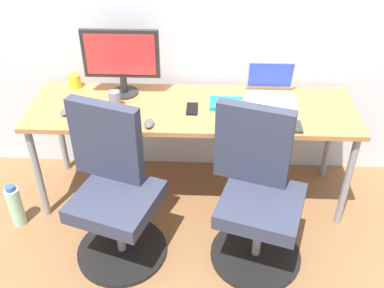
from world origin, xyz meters
The scene contains 15 objects.
ground_plane centered at (0.00, 0.00, 0.00)m, with size 5.28×5.28×0.00m, color brown.
desk centered at (0.00, 0.00, 0.64)m, with size 2.03×0.59×0.70m.
office_chair_left centered at (-0.42, -0.50, 0.42)m, with size 0.56×0.56×0.94m.
office_chair_right centered at (0.38, -0.50, 0.42)m, with size 0.55×0.55×0.94m.
water_bottle_on_floor centered at (-1.12, -0.34, 0.15)m, with size 0.09×0.09×0.31m.
desktop_monitor centered at (-0.45, 0.16, 0.95)m, with size 0.48×0.18×0.43m.
open_laptop centered at (0.49, 0.14, 0.76)m, with size 0.31×0.27×0.22m.
keyboard_by_monitor centered at (-0.49, -0.17, 0.71)m, with size 0.34×0.12×0.02m, color silver.
keyboard_by_laptop centered at (0.47, -0.22, 0.71)m, with size 0.34×0.12×0.02m, color #2D2D2D.
mouse_by_monitor centered at (-0.24, -0.23, 0.72)m, with size 0.06×0.10×0.03m, color #515156.
mouse_by_laptop centered at (-0.76, -0.11, 0.72)m, with size 0.06×0.10×0.03m, color #515156.
coffee_mug centered at (-0.79, 0.23, 0.75)m, with size 0.08×0.08×0.09m, color yellow.
pen_cup centered at (-0.48, -0.02, 0.76)m, with size 0.07×0.07×0.10m, color slate.
phone_near_laptop centered at (0.00, -0.03, 0.71)m, with size 0.07×0.14×0.01m, color black.
notebook centered at (0.21, 0.03, 0.72)m, with size 0.21×0.15×0.03m, color teal.
Camera 1 is at (0.10, -2.40, 2.11)m, focal length 41.84 mm.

